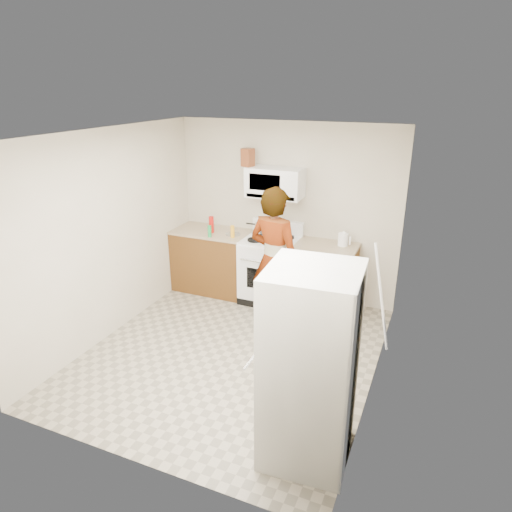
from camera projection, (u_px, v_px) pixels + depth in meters
The scene contains 20 objects.
floor at pixel (232, 353), 5.35m from camera, with size 3.60×3.60×0.00m, color gray.
back_wall at pixel (286, 212), 6.45m from camera, with size 3.20×0.02×2.50m, color beige.
right_wall at pixel (381, 276), 4.33m from camera, with size 0.02×3.60×2.50m, color beige.
cabinet_left at pixel (213, 261), 6.85m from camera, with size 1.12×0.62×0.90m, color #583615.
counter_left at pixel (212, 232), 6.68m from camera, with size 1.14×0.64×0.04m, color #9B8C69.
cabinet_right at pixel (324, 279), 6.22m from camera, with size 0.80×0.62×0.90m, color #583615.
counter_right at pixel (326, 247), 6.06m from camera, with size 0.82×0.64×0.04m, color #9B8C69.
gas_range at pixel (271, 269), 6.49m from camera, with size 0.76×0.65×1.13m.
microwave at pixel (275, 183), 6.17m from camera, with size 0.76×0.38×0.40m, color white.
person at pixel (274, 262), 5.54m from camera, with size 0.68×0.44×1.86m, color tan.
fridge at pixel (310, 368), 3.62m from camera, with size 0.70×0.70×1.70m, color beige.
kettle at pixel (343, 240), 6.04m from camera, with size 0.14×0.14×0.16m, color white.
jug at pixel (248, 157), 6.15m from camera, with size 0.14×0.14×0.24m, color brown.
saucepan at pixel (264, 228), 6.48m from camera, with size 0.25×0.25×0.14m, color silver.
tray at pixel (279, 242), 6.15m from camera, with size 0.25×0.16×0.05m, color white.
bottle_spray at pixel (211, 225), 6.56m from camera, with size 0.07×0.07×0.24m, color red.
bottle_hot_sauce at pixel (233, 232), 6.36m from camera, with size 0.06×0.06×0.17m, color gold.
bottle_green_cap at pixel (210, 231), 6.38m from camera, with size 0.05×0.05×0.17m, color #1A9243.
pot_lid at pixel (233, 234), 6.51m from camera, with size 0.22×0.22×0.01m, color white.
broom at pixel (381, 299), 5.15m from camera, with size 0.03×0.03×1.37m, color white.
Camera 1 is at (2.05, -4.12, 2.97)m, focal length 32.00 mm.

